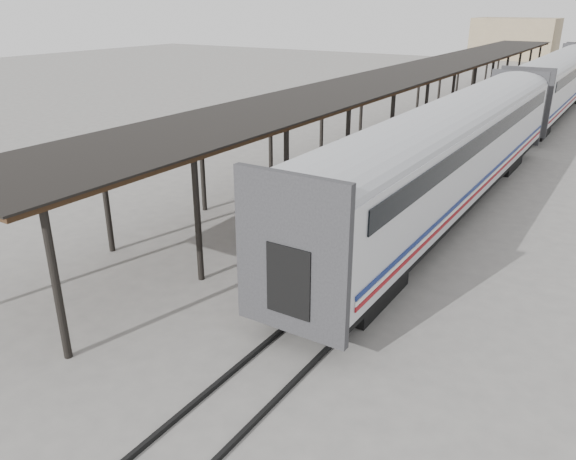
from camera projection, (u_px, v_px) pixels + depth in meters
The scene contains 10 objects.
ground at pixel (272, 266), 18.66m from camera, with size 160.00×160.00×0.00m, color slate.
train at pixel (556, 80), 42.48m from camera, with size 3.45×76.01×4.01m.
canopy at pixel (429, 69), 37.61m from camera, with size 4.90×64.30×4.15m.
rails at pixel (550, 115), 43.63m from camera, with size 1.54×150.00×0.12m.
building_left at pixel (515, 39), 86.62m from camera, with size 12.00×8.00×6.00m, color tan.
baggage_cart at pixel (294, 254), 18.01m from camera, with size 1.67×2.59×0.86m.
suitcase_stack at pixel (295, 237), 18.19m from camera, with size 1.27×1.28×0.58m.
luggage_tug at pixel (422, 127), 36.58m from camera, with size 1.29×1.66×1.30m.
porter at pixel (290, 230), 16.96m from camera, with size 0.65×0.42×1.77m, color navy.
pedestrian at pixel (339, 156), 28.50m from camera, with size 1.04×0.43×1.77m, color black.
Camera 1 is at (9.50, -13.93, 8.12)m, focal length 35.00 mm.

